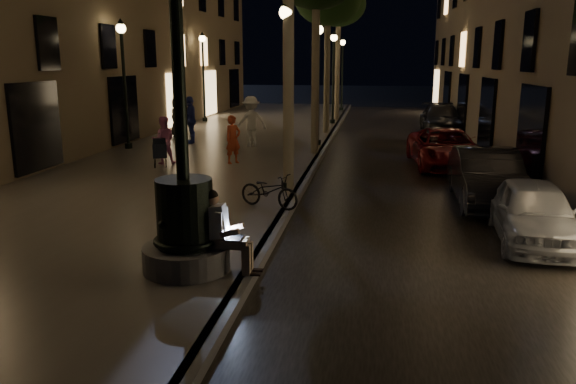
% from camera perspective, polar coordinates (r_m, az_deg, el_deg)
% --- Properties ---
extents(ground, '(120.00, 120.00, 0.00)m').
position_cam_1_polar(ground, '(21.61, 3.51, 3.87)').
color(ground, black).
rests_on(ground, ground).
extents(cobble_lane, '(6.00, 45.00, 0.02)m').
position_cam_1_polar(cobble_lane, '(21.55, 11.49, 3.63)').
color(cobble_lane, black).
rests_on(cobble_lane, ground).
extents(promenade, '(8.00, 45.00, 0.20)m').
position_cam_1_polar(promenade, '(22.31, -6.79, 4.36)').
color(promenade, '#635E58').
rests_on(promenade, ground).
extents(curb_strip, '(0.25, 45.00, 0.20)m').
position_cam_1_polar(curb_strip, '(21.60, 3.52, 4.14)').
color(curb_strip, '#59595B').
rests_on(curb_strip, ground).
extents(fountain_lamppost, '(1.40, 1.40, 5.21)m').
position_cam_1_polar(fountain_lamppost, '(9.04, -10.47, -1.71)').
color(fountain_lamppost, '#59595B').
rests_on(fountain_lamppost, promenade).
extents(seated_man_laptop, '(0.97, 0.33, 1.34)m').
position_cam_1_polar(seated_man_laptop, '(8.95, -6.67, -3.75)').
color(seated_man_laptop, tan).
rests_on(seated_man_laptop, promenade).
extents(tree_third, '(3.00, 3.00, 7.20)m').
position_cam_1_polar(tree_third, '(26.47, 4.09, 18.91)').
color(tree_third, '#6B604C').
rests_on(tree_third, promenade).
extents(tree_far, '(3.00, 3.00, 7.50)m').
position_cam_1_polar(tree_far, '(32.44, 5.17, 18.36)').
color(tree_far, '#6B604C').
rests_on(tree_far, promenade).
extents(lamp_curb_a, '(0.36, 0.36, 4.81)m').
position_cam_1_polar(lamp_curb_a, '(14.42, -0.16, 12.15)').
color(lamp_curb_a, black).
rests_on(lamp_curb_a, promenade).
extents(lamp_curb_b, '(0.36, 0.36, 4.81)m').
position_cam_1_polar(lamp_curb_b, '(22.35, 3.09, 12.52)').
color(lamp_curb_b, black).
rests_on(lamp_curb_b, promenade).
extents(lamp_curb_c, '(0.36, 0.36, 4.81)m').
position_cam_1_polar(lamp_curb_c, '(30.32, 4.64, 12.69)').
color(lamp_curb_c, black).
rests_on(lamp_curb_c, promenade).
extents(lamp_curb_d, '(0.36, 0.36, 4.81)m').
position_cam_1_polar(lamp_curb_d, '(38.31, 5.54, 12.78)').
color(lamp_curb_d, black).
rests_on(lamp_curb_d, promenade).
extents(lamp_left_b, '(0.36, 0.36, 4.81)m').
position_cam_1_polar(lamp_left_b, '(22.29, -16.37, 12.02)').
color(lamp_left_b, black).
rests_on(lamp_left_b, promenade).
extents(lamp_left_c, '(0.36, 0.36, 4.81)m').
position_cam_1_polar(lamp_left_c, '(31.65, -8.61, 12.60)').
color(lamp_left_c, black).
rests_on(lamp_left_c, promenade).
extents(stroller, '(0.66, 1.03, 1.05)m').
position_cam_1_polar(stroller, '(18.33, -12.89, 4.17)').
color(stroller, black).
rests_on(stroller, promenade).
extents(car_front, '(1.70, 3.68, 1.22)m').
position_cam_1_polar(car_front, '(12.02, 23.69, -1.87)').
color(car_front, '#9D9FA4').
rests_on(car_front, ground).
extents(car_second, '(1.51, 4.18, 1.37)m').
position_cam_1_polar(car_second, '(14.73, 19.54, 1.42)').
color(car_second, black).
rests_on(car_second, ground).
extents(car_third, '(2.45, 4.72, 1.27)m').
position_cam_1_polar(car_third, '(19.60, 15.73, 4.32)').
color(car_third, maroon).
rests_on(car_third, ground).
extents(car_rear, '(1.99, 4.75, 1.37)m').
position_cam_1_polar(car_rear, '(28.93, 15.31, 7.18)').
color(car_rear, '#313236').
rests_on(car_rear, ground).
extents(pedestrian_red, '(0.66, 0.68, 1.57)m').
position_cam_1_polar(pedestrian_red, '(18.48, -5.59, 5.33)').
color(pedestrian_red, '#CE4829').
rests_on(pedestrian_red, promenade).
extents(pedestrian_pink, '(0.90, 0.80, 1.55)m').
position_cam_1_polar(pedestrian_pink, '(18.74, -12.53, 5.15)').
color(pedestrian_pink, pink).
rests_on(pedestrian_pink, promenade).
extents(pedestrian_white, '(1.46, 1.25, 1.95)m').
position_cam_1_polar(pedestrian_white, '(22.13, -3.77, 7.16)').
color(pedestrian_white, silver).
rests_on(pedestrian_white, promenade).
extents(pedestrian_blue, '(0.56, 1.15, 1.90)m').
position_cam_1_polar(pedestrian_blue, '(23.30, -9.86, 7.23)').
color(pedestrian_blue, navy).
rests_on(pedestrian_blue, promenade).
extents(pedestrian_dark, '(0.78, 0.96, 1.71)m').
position_cam_1_polar(pedestrian_dark, '(25.43, -11.17, 7.46)').
color(pedestrian_dark, '#38393E').
rests_on(pedestrian_dark, promenade).
extents(bicycle, '(1.60, 1.06, 0.80)m').
position_cam_1_polar(bicycle, '(12.85, -1.93, 0.14)').
color(bicycle, black).
rests_on(bicycle, promenade).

